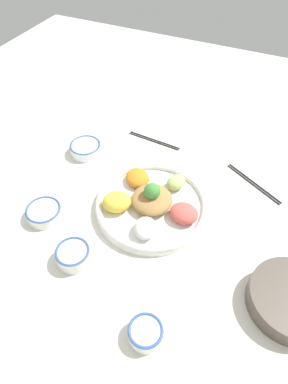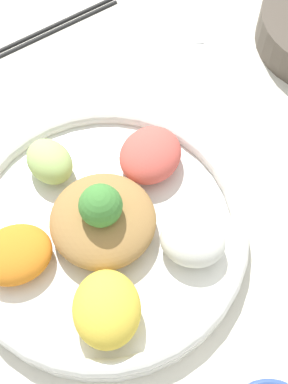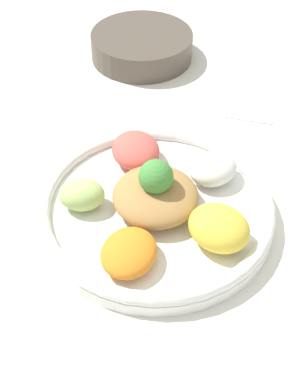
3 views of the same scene
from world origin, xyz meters
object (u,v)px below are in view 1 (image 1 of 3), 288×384
Objects in this scene: sauce_bowl_red at (86,148)px; chopsticks_pair_near at (253,183)px; rice_bowl_blue at (73,255)px; salad_platter at (151,203)px; chopsticks_pair_far at (154,140)px; serving_spoon_extra at (184,290)px; serving_spoon_main at (264,240)px; sauce_bowl_dark at (44,212)px; rice_bowl_plain at (146,333)px.

sauce_bowl_red reaches higher than chopsticks_pair_near.
sauce_bowl_red is 0.44m from rice_bowl_blue.
rice_bowl_blue is (0.12, 0.25, 0.00)m from salad_platter.
chopsticks_pair_far reaches higher than serving_spoon_extra.
salad_platter is 0.33m from chopsticks_pair_far.
chopsticks_pair_near is 0.22m from serving_spoon_main.
rice_bowl_blue is 0.87× the size of sauce_bowl_dark.
sauce_bowl_dark reaches higher than serving_spoon_extra.
salad_platter is at bearing 156.22° from sauce_bowl_red.
rice_bowl_plain is at bearing 155.74° from sauce_bowl_dark.
sauce_bowl_dark is at bearing 97.67° from sauce_bowl_red.
chopsticks_pair_far is at bearing -89.34° from rice_bowl_blue.
rice_bowl_plain is at bearing 111.92° from salad_platter.
chopsticks_pair_near is 0.46m from serving_spoon_extra.
chopsticks_pair_near and chopsticks_pair_far have the same top height.
chopsticks_pair_far is 0.60m from serving_spoon_extra.
chopsticks_pair_far is 0.54m from serving_spoon_main.
rice_bowl_blue is 0.19m from sauce_bowl_dark.
rice_bowl_blue is 0.44× the size of chopsticks_pair_far.
chopsticks_pair_near is at bearing -127.97° from rice_bowl_blue.
salad_platter is 2.61× the size of serving_spoon_main.
sauce_bowl_red reaches higher than sauce_bowl_dark.
sauce_bowl_red is at bearing -46.82° from rice_bowl_plain.
serving_spoon_extra is (-0.30, -0.04, -0.02)m from rice_bowl_blue.
rice_bowl_blue is 0.28m from rice_bowl_plain.
serving_spoon_extra is (-0.18, 0.21, -0.02)m from salad_platter.
chopsticks_pair_near is at bearing -143.69° from sauce_bowl_dark.
rice_bowl_blue is at bearing 81.05° from chopsticks_pair_near.
serving_spoon_main is 0.28m from serving_spoon_extra.
rice_bowl_plain reaches higher than sauce_bowl_dark.
sauce_bowl_dark is at bearing -24.26° from rice_bowl_plain.
rice_bowl_blue is at bearing 65.00° from salad_platter.
rice_bowl_blue reaches higher than sauce_bowl_dark.
salad_platter is 1.70× the size of chopsticks_pair_near.
salad_platter reaches higher than rice_bowl_plain.
rice_bowl_blue reaches higher than serving_spoon_extra.
chopsticks_pair_far is (0.12, -0.31, -0.02)m from salad_platter.
sauce_bowl_red is 1.20× the size of rice_bowl_blue.
chopsticks_pair_near is 1.54× the size of serving_spoon_main.
rice_bowl_blue reaches higher than chopsticks_pair_near.
chopsticks_pair_far is (0.39, -0.07, -0.00)m from chopsticks_pair_near.
sauce_bowl_dark is (0.16, -0.09, -0.01)m from rice_bowl_blue.
rice_bowl_blue is at bearing -21.26° from rice_bowl_plain.
chopsticks_pair_near is at bearing -5.81° from chopsticks_pair_far.
serving_spoon_main is at bearing -175.34° from salad_platter.
sauce_bowl_dark is 0.68m from chopsticks_pair_near.
rice_bowl_blue is 0.46× the size of chopsticks_pair_near.
serving_spoon_main is at bearing -177.84° from serving_spoon_extra.
chopsticks_pair_far is (-0.20, -0.16, -0.02)m from sauce_bowl_red.
serving_spoon_main is (-0.62, -0.19, -0.02)m from sauce_bowl_dark.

